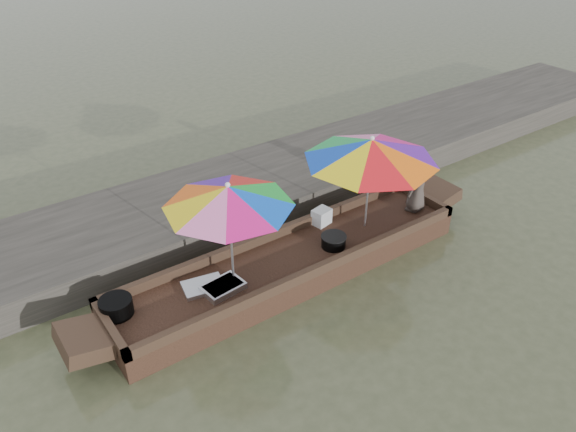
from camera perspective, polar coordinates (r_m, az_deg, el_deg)
water at (r=8.51m, az=0.39°, el=-6.00°), size 80.00×80.00×0.00m
dock at (r=9.93m, az=-7.03°, el=1.60°), size 22.00×2.20×0.50m
boat_hull at (r=8.40m, az=0.40°, el=-5.07°), size 5.62×1.20×0.35m
cooking_pot at (r=7.58m, az=-17.06°, el=-8.81°), size 0.43×0.43×0.23m
tray_crayfish at (r=7.71m, az=-6.63°, el=-7.21°), size 0.59×0.44×0.09m
tray_scallop at (r=7.79m, az=-8.59°, el=-7.07°), size 0.61×0.48×0.06m
charcoal_grill at (r=8.48m, az=4.65°, el=-2.60°), size 0.37×0.37×0.17m
supply_bag at (r=8.98m, az=3.42°, el=-0.06°), size 0.32×0.27×0.26m
vendor at (r=9.40m, az=13.08°, el=3.37°), size 0.59×0.51×1.02m
umbrella_bow at (r=7.42m, az=-5.83°, el=-1.88°), size 2.04×2.04×1.55m
umbrella_stern at (r=8.67m, az=8.17°, el=3.33°), size 2.27×2.27×1.55m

